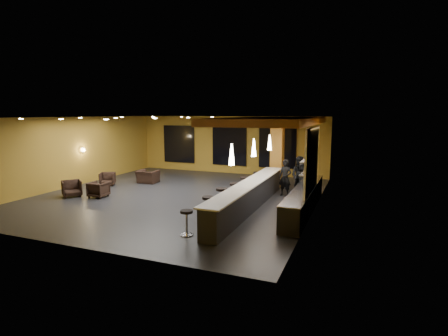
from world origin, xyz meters
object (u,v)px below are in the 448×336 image
at_px(pendant_0, 232,155).
at_px(bar_stool_2, 221,196).
at_px(pendant_1, 254,148).
at_px(pendant_2, 270,143).
at_px(prep_counter, 304,200).
at_px(staff_b, 300,176).
at_px(column, 277,152).
at_px(bar_stool_5, 258,179).
at_px(bar_stool_1, 208,205).
at_px(bar_stool_3, 234,190).
at_px(armchair_c, 107,179).
at_px(bar_stool_4, 244,184).
at_px(armchair_a, 72,188).
at_px(bar_stool_0, 187,219).
at_px(bar_counter, 249,196).
at_px(staff_c, 303,180).
at_px(armchair_b, 99,190).
at_px(staff_a, 285,178).
at_px(armchair_d, 148,177).

distance_m(pendant_0, bar_stool_2, 2.49).
height_order(pendant_1, pendant_2, same).
bearing_deg(prep_counter, staff_b, 102.90).
bearing_deg(column, bar_stool_5, -120.34).
distance_m(bar_stool_1, bar_stool_3, 2.74).
height_order(pendant_0, armchair_c, pendant_0).
bearing_deg(bar_stool_4, armchair_a, -156.61).
xyz_separation_m(column, pendant_2, (0.00, -1.60, 0.60)).
distance_m(pendant_0, bar_stool_1, 2.01).
bearing_deg(bar_stool_0, staff_b, 70.08).
bearing_deg(pendant_0, bar_stool_3, 108.11).
distance_m(bar_counter, armchair_a, 8.06).
xyz_separation_m(bar_counter, staff_c, (1.60, 2.72, 0.29)).
bearing_deg(pendant_2, bar_stool_1, -100.06).
height_order(staff_b, armchair_b, staff_b).
height_order(armchair_c, bar_stool_5, bar_stool_5).
distance_m(pendant_0, staff_b, 5.32).
bearing_deg(armchair_a, pendant_2, -25.96).
distance_m(staff_a, bar_stool_1, 4.94).
xyz_separation_m(pendant_1, staff_c, (1.60, 2.22, -1.56)).
xyz_separation_m(bar_counter, pendant_0, (0.00, -2.00, 1.85)).
bearing_deg(pendant_2, bar_stool_5, 146.32).
xyz_separation_m(armchair_a, bar_stool_3, (7.09, 1.71, 0.15)).
bearing_deg(bar_stool_2, staff_c, 52.23).
bearing_deg(armchair_d, column, -168.21).
height_order(staff_b, bar_stool_1, staff_b).
xyz_separation_m(column, armchair_d, (-6.61, -1.64, -1.41)).
bearing_deg(armchair_d, bar_stool_1, 137.33).
relative_size(prep_counter, bar_stool_3, 7.47).
distance_m(bar_counter, pendant_2, 3.52).
relative_size(bar_stool_0, bar_stool_2, 0.91).
distance_m(armchair_b, bar_stool_5, 7.34).
distance_m(pendant_1, bar_stool_0, 4.51).
bearing_deg(staff_c, bar_stool_2, -137.41).
relative_size(armchair_c, bar_stool_2, 0.85).
bearing_deg(armchair_c, column, -8.26).
bearing_deg(column, bar_stool_2, -100.34).
relative_size(staff_c, bar_stool_3, 1.97).
relative_size(armchair_d, bar_stool_0, 1.32).
bearing_deg(armchair_a, bar_stool_5, -21.25).
distance_m(armchair_c, bar_stool_2, 7.54).
relative_size(armchair_b, bar_stool_4, 0.90).
height_order(pendant_2, armchair_b, pendant_2).
distance_m(column, bar_stool_4, 2.88).
bearing_deg(armchair_d, bar_stool_3, 157.07).
bearing_deg(bar_stool_2, bar_stool_5, 86.18).
xyz_separation_m(pendant_0, armchair_c, (-8.16, 3.63, -2.01)).
bearing_deg(bar_stool_5, staff_b, -14.22).
height_order(bar_counter, bar_stool_2, bar_counter).
bearing_deg(pendant_2, bar_stool_3, -112.58).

